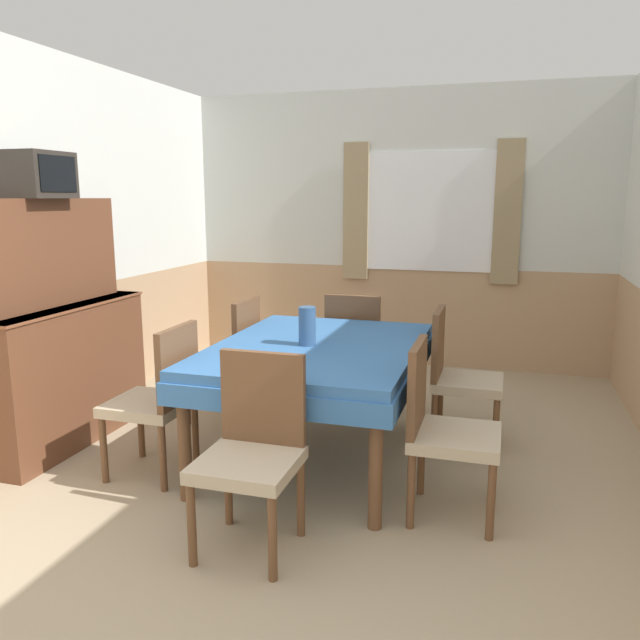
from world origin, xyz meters
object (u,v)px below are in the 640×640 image
at_px(dining_table, 317,360).
at_px(chair_head_window, 356,346).
at_px(chair_left_far, 231,355).
at_px(tv, 39,175).
at_px(chair_right_near, 442,425).
at_px(sideboard, 56,342).
at_px(chair_right_far, 457,373).
at_px(vase, 307,326).
at_px(chair_head_near, 253,446).
at_px(chair_left_near, 159,396).

distance_m(dining_table, chair_head_window, 1.03).
xyz_separation_m(chair_left_far, tv, (-0.90, -0.76, 1.26)).
distance_m(dining_table, tv, 2.05).
distance_m(chair_right_near, tv, 2.82).
bearing_deg(tv, sideboard, 115.71).
relative_size(chair_right_far, tv, 2.32).
xyz_separation_m(tv, vase, (1.65, 0.23, -0.89)).
height_order(chair_right_far, tv, tv).
relative_size(chair_right_near, chair_head_window, 1.00).
bearing_deg(dining_table, vase, -141.07).
height_order(chair_head_window, tv, tv).
height_order(chair_head_near, vase, vase).
distance_m(chair_left_near, tv, 1.56).
distance_m(dining_table, chair_right_far, 0.96).
height_order(dining_table, sideboard, sideboard).
bearing_deg(sideboard, chair_right_far, 15.44).
height_order(dining_table, vase, vase).
height_order(chair_left_near, chair_right_far, same).
height_order(chair_right_near, vase, vase).
relative_size(chair_left_far, vase, 3.86).
relative_size(chair_left_near, chair_right_far, 1.00).
relative_size(chair_right_near, tv, 2.32).
bearing_deg(chair_head_window, chair_right_near, -61.85).
height_order(chair_right_near, chair_head_near, same).
bearing_deg(tv, chair_head_window, 37.08).
bearing_deg(tv, chair_head_near, -23.82).
bearing_deg(chair_left_far, chair_right_far, -90.00).
relative_size(chair_left_near, sideboard, 0.56).
bearing_deg(chair_right_near, vase, -117.60).
height_order(chair_left_near, vase, vase).
height_order(chair_left_far, chair_head_window, same).
distance_m(chair_left_near, chair_left_far, 0.98).
xyz_separation_m(dining_table, chair_head_window, (0.00, 1.02, -0.15)).
distance_m(chair_left_far, chair_right_far, 1.61).
height_order(chair_left_near, chair_head_window, same).
distance_m(chair_right_near, chair_right_far, 0.98).
bearing_deg(chair_head_window, chair_right_far, -33.26).
distance_m(chair_right_far, sideboard, 2.64).
height_order(chair_head_window, vase, vase).
height_order(tv, vase, tv).
bearing_deg(sideboard, tv, -64.29).
distance_m(chair_left_near, sideboard, 0.98).
xyz_separation_m(dining_table, chair_left_far, (-0.81, 0.49, -0.15)).
bearing_deg(chair_left_near, dining_table, -58.76).
xyz_separation_m(chair_head_near, sideboard, (-1.73, 0.81, 0.20)).
bearing_deg(chair_head_near, sideboard, -25.04).
bearing_deg(chair_left_near, sideboard, 73.19).
xyz_separation_m(chair_right_far, vase, (-0.86, -0.53, 0.37)).
relative_size(chair_right_far, chair_head_near, 1.00).
distance_m(chair_head_near, sideboard, 1.92).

